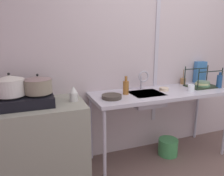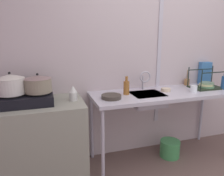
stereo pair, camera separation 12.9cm
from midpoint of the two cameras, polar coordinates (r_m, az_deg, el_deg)
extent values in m
cube|color=#C0B0B6|center=(2.95, 13.00, 8.23)|extent=(5.37, 0.10, 2.52)
cube|color=#B8B2C2|center=(2.89, 13.60, 10.60)|extent=(0.05, 0.01, 2.01)
cube|color=gray|center=(2.44, -19.76, -13.74)|extent=(1.16, 0.60, 0.86)
cube|color=#B8B2C2|center=(2.67, 14.50, -1.49)|extent=(1.71, 0.60, 0.04)
cylinder|color=#B6AEC1|center=(2.29, -0.72, -15.33)|extent=(0.04, 0.04, 0.82)
cylinder|color=#B5ADC6|center=(2.74, -3.96, -10.25)|extent=(0.04, 0.04, 0.82)
cylinder|color=#B1B1C6|center=(3.47, 23.31, -6.13)|extent=(0.04, 0.04, 0.82)
cube|color=black|center=(2.26, -20.06, -2.84)|extent=(0.51, 0.36, 0.10)
cylinder|color=black|center=(2.26, -23.28, -1.66)|extent=(0.21, 0.21, 0.02)
cylinder|color=black|center=(2.25, -17.06, -1.22)|extent=(0.21, 0.21, 0.02)
cylinder|color=silver|center=(2.24, -23.48, 0.44)|extent=(0.26, 0.26, 0.15)
cone|color=beige|center=(2.22, -23.71, 2.82)|extent=(0.26, 0.26, 0.04)
sphere|color=black|center=(2.22, -23.79, 3.60)|extent=(0.02, 0.02, 0.02)
cylinder|color=gray|center=(2.23, -17.20, 0.69)|extent=(0.26, 0.26, 0.14)
cone|color=gray|center=(2.21, -17.35, 2.77)|extent=(0.26, 0.26, 0.03)
sphere|color=black|center=(2.21, -17.39, 3.44)|extent=(0.02, 0.02, 0.02)
cylinder|color=silver|center=(2.28, -8.51, -2.15)|extent=(0.09, 0.09, 0.09)
cone|color=silver|center=(2.26, -8.58, -0.25)|extent=(0.08, 0.08, 0.07)
cube|color=#B8B2C2|center=(2.58, 10.57, -2.95)|extent=(0.37, 0.33, 0.14)
cylinder|color=#B8B2C2|center=(2.73, 9.39, 1.34)|extent=(0.02, 0.02, 0.17)
torus|color=#B8B2C2|center=(2.66, 10.06, 2.88)|extent=(0.14, 0.02, 0.14)
cylinder|color=#3A322B|center=(2.33, 1.42, -2.29)|extent=(0.21, 0.21, 0.04)
cylinder|color=black|center=(2.82, 23.55, 1.73)|extent=(0.01, 0.01, 0.26)
cylinder|color=black|center=(3.01, 20.50, 2.68)|extent=(0.01, 0.01, 0.26)
cylinder|color=black|center=(3.25, 25.72, 2.96)|extent=(0.01, 0.01, 0.26)
cylinder|color=black|center=(2.94, 26.49, 3.66)|extent=(0.37, 0.01, 0.01)
cylinder|color=black|center=(3.12, 23.36, 4.47)|extent=(0.37, 0.01, 0.01)
cube|color=black|center=(3.06, 24.48, 0.11)|extent=(0.39, 0.27, 0.01)
cylinder|color=#62986E|center=(3.05, 24.64, 0.40)|extent=(0.18, 0.18, 0.02)
cylinder|color=beige|center=(3.04, 24.49, 0.75)|extent=(0.17, 0.17, 0.02)
cylinder|color=gray|center=(3.06, 24.76, 1.14)|extent=(0.16, 0.16, 0.02)
cylinder|color=white|center=(2.77, 21.87, -0.22)|extent=(0.08, 0.08, 0.08)
cylinder|color=beige|center=(2.72, 15.22, -0.47)|extent=(0.11, 0.11, 0.04)
cylinder|color=#975D27|center=(2.48, 5.27, -0.01)|extent=(0.07, 0.07, 0.15)
cylinder|color=#975D27|center=(2.46, 5.32, 2.36)|extent=(0.03, 0.03, 0.06)
cylinder|color=navy|center=(3.08, 28.32, 1.22)|extent=(0.07, 0.07, 0.16)
cube|color=#3A73B5|center=(3.30, 24.13, 3.59)|extent=(0.16, 0.10, 0.30)
cylinder|color=olive|center=(3.14, 20.08, 1.49)|extent=(0.07, 0.07, 0.08)
cylinder|color=olive|center=(3.13, 20.20, 2.91)|extent=(0.06, 0.07, 0.18)
cylinder|color=#419252|center=(3.00, 16.12, -14.98)|extent=(0.25, 0.25, 0.21)
camera|label=1|loc=(0.06, -88.44, 0.38)|focal=34.97mm
camera|label=2|loc=(0.06, 91.56, -0.38)|focal=34.97mm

